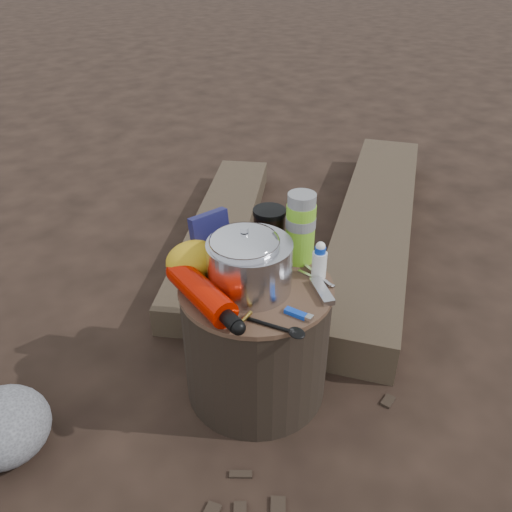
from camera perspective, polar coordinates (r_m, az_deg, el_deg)
ground at (r=1.65m, az=0.00°, el=-14.20°), size 60.00×60.00×0.00m
stump at (r=1.52m, az=0.00°, el=-9.18°), size 0.42×0.42×0.39m
log_main at (r=2.39m, az=13.06°, el=3.51°), size 1.60×1.38×0.15m
log_small at (r=2.33m, az=-3.74°, el=2.93°), size 1.09×1.17×0.11m
foil_windscreen at (r=1.35m, az=-0.72°, el=-1.10°), size 0.23×0.23×0.14m
camping_pot at (r=1.33m, az=-1.26°, el=-0.53°), size 0.18×0.18×0.18m
fuel_bottle at (r=1.31m, az=-6.09°, el=-4.03°), size 0.08×0.31×0.07m
thermos at (r=1.45m, az=4.95°, el=3.07°), size 0.08×0.08×0.21m
travel_mug at (r=1.50m, az=1.47°, el=2.78°), size 0.09×0.09×0.14m
stuff_sack at (r=1.41m, az=-7.04°, el=-0.46°), size 0.15×0.12×0.10m
food_pouch at (r=1.46m, az=-5.04°, el=2.01°), size 0.12×0.04×0.15m
lighter at (r=1.29m, az=4.46°, el=-6.34°), size 0.05×0.08×0.01m
multitool at (r=1.37m, az=7.32°, el=-3.89°), size 0.07×0.12×0.02m
pot_grabber at (r=1.42m, az=6.68°, el=-2.41°), size 0.04×0.12×0.01m
spork at (r=1.25m, az=1.62°, el=-7.67°), size 0.10×0.14×0.01m
squeeze_bottle at (r=1.41m, az=7.05°, el=-0.61°), size 0.04×0.04×0.10m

